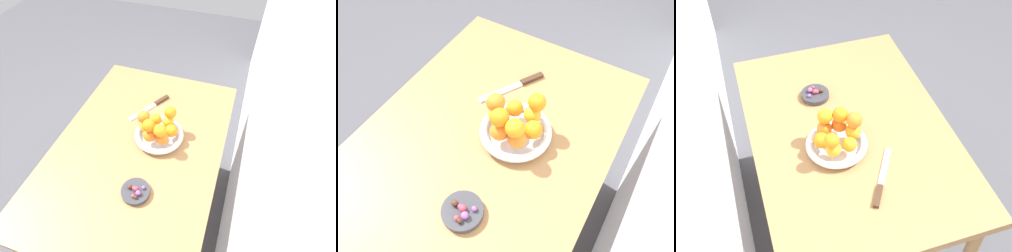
# 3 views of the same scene
# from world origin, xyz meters

# --- Properties ---
(ground_plane) EXTENTS (6.00, 6.00, 0.00)m
(ground_plane) POSITION_xyz_m (0.00, 0.00, 0.00)
(ground_plane) COLOR #4C4C51
(wall_back) EXTENTS (4.00, 0.05, 2.50)m
(wall_back) POSITION_xyz_m (0.00, 0.51, 1.25)
(wall_back) COLOR white
(wall_back) RESTS_ON ground_plane
(dining_table) EXTENTS (1.10, 0.76, 0.74)m
(dining_table) POSITION_xyz_m (0.00, 0.00, 0.65)
(dining_table) COLOR #9E7042
(dining_table) RESTS_ON ground_plane
(fruit_bowl) EXTENTS (0.23, 0.23, 0.04)m
(fruit_bowl) POSITION_xyz_m (-0.08, 0.08, 0.76)
(fruit_bowl) COLOR silver
(fruit_bowl) RESTS_ON dining_table
(candy_dish) EXTENTS (0.12, 0.12, 0.02)m
(candy_dish) POSITION_xyz_m (0.22, 0.08, 0.75)
(candy_dish) COLOR #333338
(candy_dish) RESTS_ON dining_table
(orange_0) EXTENTS (0.06, 0.06, 0.06)m
(orange_0) POSITION_xyz_m (-0.13, 0.11, 0.81)
(orange_0) COLOR orange
(orange_0) RESTS_ON fruit_bowl
(orange_1) EXTENTS (0.05, 0.05, 0.05)m
(orange_1) POSITION_xyz_m (-0.13, 0.05, 0.81)
(orange_1) COLOR orange
(orange_1) RESTS_ON fruit_bowl
(orange_2) EXTENTS (0.06, 0.06, 0.06)m
(orange_2) POSITION_xyz_m (-0.08, 0.01, 0.81)
(orange_2) COLOR orange
(orange_2) RESTS_ON fruit_bowl
(orange_3) EXTENTS (0.06, 0.06, 0.06)m
(orange_3) POSITION_xyz_m (-0.03, 0.05, 0.81)
(orange_3) COLOR orange
(orange_3) RESTS_ON fruit_bowl
(orange_4) EXTENTS (0.06, 0.06, 0.06)m
(orange_4) POSITION_xyz_m (-0.03, 0.11, 0.81)
(orange_4) COLOR orange
(orange_4) RESTS_ON fruit_bowl
(orange_5) EXTENTS (0.06, 0.06, 0.06)m
(orange_5) POSITION_xyz_m (-0.08, 0.14, 0.81)
(orange_5) COLOR orange
(orange_5) RESTS_ON fruit_bowl
(orange_6) EXTENTS (0.06, 0.06, 0.06)m
(orange_6) POSITION_xyz_m (-0.14, 0.11, 0.86)
(orange_6) COLOR orange
(orange_6) RESTS_ON orange_0
(orange_7) EXTENTS (0.06, 0.06, 0.06)m
(orange_7) POSITION_xyz_m (-0.07, 0.01, 0.87)
(orange_7) COLOR orange
(orange_7) RESTS_ON orange_2
(orange_8) EXTENTS (0.06, 0.06, 0.06)m
(orange_8) POSITION_xyz_m (-0.03, 0.05, 0.87)
(orange_8) COLOR orange
(orange_8) RESTS_ON orange_3
(orange_9) EXTENTS (0.06, 0.06, 0.06)m
(orange_9) POSITION_xyz_m (-0.02, 0.10, 0.87)
(orange_9) COLOR orange
(orange_9) RESTS_ON orange_4
(candy_ball_0) EXTENTS (0.02, 0.02, 0.02)m
(candy_ball_0) POSITION_xyz_m (0.20, 0.11, 0.77)
(candy_ball_0) COLOR #8C4C99
(candy_ball_0) RESTS_ON candy_dish
(candy_ball_1) EXTENTS (0.01, 0.01, 0.01)m
(candy_ball_1) POSITION_xyz_m (0.25, 0.08, 0.77)
(candy_ball_1) COLOR #C6384C
(candy_ball_1) RESTS_ON candy_dish
(candy_ball_2) EXTENTS (0.02, 0.02, 0.02)m
(candy_ball_2) POSITION_xyz_m (0.22, 0.08, 0.77)
(candy_ball_2) COLOR #C6384C
(candy_ball_2) RESTS_ON candy_dish
(candy_ball_3) EXTENTS (0.02, 0.02, 0.02)m
(candy_ball_3) POSITION_xyz_m (0.23, 0.10, 0.77)
(candy_ball_3) COLOR #8C4C99
(candy_ball_3) RESTS_ON candy_dish
(candy_ball_4) EXTENTS (0.02, 0.02, 0.02)m
(candy_ball_4) POSITION_xyz_m (0.22, 0.07, 0.77)
(candy_ball_4) COLOR #C6384C
(candy_ball_4) RESTS_ON candy_dish
(candy_ball_5) EXTENTS (0.02, 0.02, 0.02)m
(candy_ball_5) POSITION_xyz_m (0.22, 0.05, 0.77)
(candy_ball_5) COLOR #472819
(candy_ball_5) RESTS_ON candy_dish
(candy_ball_6) EXTENTS (0.01, 0.01, 0.01)m
(candy_ball_6) POSITION_xyz_m (0.25, 0.09, 0.77)
(candy_ball_6) COLOR #472819
(candy_ball_6) RESTS_ON candy_dish
(knife) EXTENTS (0.23, 0.15, 0.01)m
(knife) POSITION_xyz_m (-0.27, -0.03, 0.75)
(knife) COLOR #3F2819
(knife) RESTS_ON dining_table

